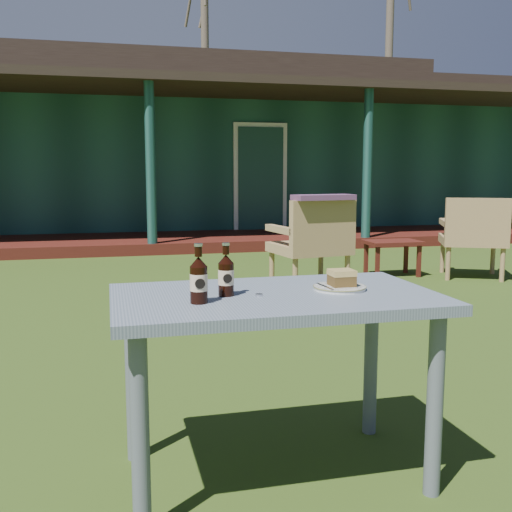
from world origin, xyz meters
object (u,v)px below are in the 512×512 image
object	(u,v)px
armchair_right	(474,233)
armchair_left	(314,240)
cafe_table	(275,320)
plate	(340,287)
cola_bottle_far	(199,279)
cake_slice	(342,278)
cola_bottle_near	(226,275)
side_table	(393,246)

from	to	relation	value
armchair_right	armchair_left	bearing A→B (deg)	-171.84
cafe_table	armchair_right	bearing A→B (deg)	47.97
plate	cola_bottle_far	size ratio (longest dim) A/B	0.98
cola_bottle_far	armchair_right	size ratio (longest dim) A/B	0.23
cafe_table	armchair_right	xyz separation A→B (m)	(3.28, 3.64, -0.12)
cake_slice	cafe_table	bearing A→B (deg)	-175.92
cake_slice	cola_bottle_near	distance (m)	0.46
cola_bottle_far	cafe_table	bearing A→B (deg)	17.18
plate	armchair_left	distance (m)	3.52
cafe_table	armchair_left	xyz separation A→B (m)	(1.33, 3.36, -0.11)
cake_slice	cola_bottle_far	world-z (taller)	cola_bottle_far
cafe_table	side_table	xyz separation A→B (m)	(2.50, 4.00, -0.28)
plate	cola_bottle_near	world-z (taller)	cola_bottle_near
cola_bottle_near	plate	bearing A→B (deg)	1.17
cola_bottle_far	armchair_right	bearing A→B (deg)	46.19
cola_bottle_near	side_table	xyz separation A→B (m)	(2.68, 3.99, -0.46)
armchair_left	cola_bottle_far	bearing A→B (deg)	-115.30
cafe_table	side_table	world-z (taller)	cafe_table
armchair_left	armchair_right	size ratio (longest dim) A/B	1.02
plate	armchair_left	xyz separation A→B (m)	(1.07, 3.35, -0.22)
cafe_table	cake_slice	bearing A→B (deg)	4.08
cafe_table	side_table	distance (m)	4.72
armchair_left	cafe_table	bearing A→B (deg)	-111.63
cake_slice	side_table	distance (m)	4.58
plate	armchair_right	xyz separation A→B (m)	(3.02, 3.63, -0.23)
armchair_right	cafe_table	bearing A→B (deg)	-132.03
cola_bottle_near	armchair_left	xyz separation A→B (m)	(1.52, 3.36, -0.29)
armchair_left	side_table	bearing A→B (deg)	28.67
cake_slice	armchair_right	distance (m)	4.72
side_table	cafe_table	bearing A→B (deg)	-121.98
cafe_table	plate	distance (m)	0.28
cola_bottle_near	side_table	distance (m)	4.83
cola_bottle_near	armchair_left	world-z (taller)	cola_bottle_near
plate	cake_slice	xyz separation A→B (m)	(0.01, 0.00, 0.04)
plate	cola_bottle_far	xyz separation A→B (m)	(-0.56, -0.11, 0.07)
cake_slice	side_table	bearing A→B (deg)	60.79
cake_slice	armchair_right	xyz separation A→B (m)	(3.01, 3.62, -0.26)
cola_bottle_near	cola_bottle_far	world-z (taller)	cola_bottle_far
cola_bottle_near	side_table	world-z (taller)	cola_bottle_near
plate	cafe_table	bearing A→B (deg)	-176.75
cafe_table	cola_bottle_far	xyz separation A→B (m)	(-0.30, -0.09, 0.18)
armchair_left	side_table	world-z (taller)	armchair_left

